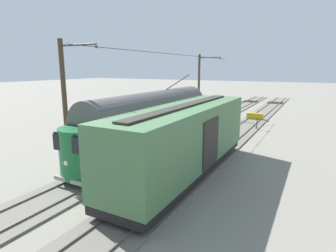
% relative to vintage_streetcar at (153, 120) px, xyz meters
% --- Properties ---
extents(ground_plane, '(220.00, 220.00, 0.00)m').
position_rel_vintage_streetcar_xyz_m(ground_plane, '(-2.10, -2.50, -2.25)').
color(ground_plane, gray).
extents(track_streetcar_siding, '(2.80, 80.00, 0.18)m').
position_rel_vintage_streetcar_xyz_m(track_streetcar_siding, '(-4.19, -2.81, -2.20)').
color(track_streetcar_siding, '#666059').
rests_on(track_streetcar_siding, ground).
extents(track_adjacent_siding, '(2.80, 80.00, 0.18)m').
position_rel_vintage_streetcar_xyz_m(track_adjacent_siding, '(0.00, -2.81, -2.20)').
color(track_adjacent_siding, '#666059').
rests_on(track_adjacent_siding, ground).
extents(vintage_streetcar, '(2.65, 16.13, 5.20)m').
position_rel_vintage_streetcar_xyz_m(vintage_streetcar, '(0.00, 0.00, 0.00)').
color(vintage_streetcar, '#196033').
rests_on(vintage_streetcar, ground).
extents(coach_adjacent, '(2.96, 12.61, 3.85)m').
position_rel_vintage_streetcar_xyz_m(coach_adjacent, '(-4.20, 3.42, -0.09)').
color(coach_adjacent, '#477047').
rests_on(coach_adjacent, ground).
extents(catenary_pole_foreground, '(2.88, 0.28, 7.57)m').
position_rel_vintage_streetcar_xyz_m(catenary_pole_foreground, '(2.59, -15.29, 1.70)').
color(catenary_pole_foreground, '#423323').
rests_on(catenary_pole_foreground, ground).
extents(catenary_pole_mid_near, '(2.88, 0.28, 7.57)m').
position_rel_vintage_streetcar_xyz_m(catenary_pole_mid_near, '(2.59, 5.51, 1.70)').
color(catenary_pole_mid_near, '#423323').
rests_on(catenary_pole_mid_near, ground).
extents(overhead_wire_run, '(2.68, 24.80, 0.18)m').
position_rel_vintage_streetcar_xyz_m(overhead_wire_run, '(0.09, -5.56, 4.77)').
color(overhead_wire_run, black).
rests_on(overhead_wire_run, ground).
extents(switch_stand, '(0.50, 0.30, 1.24)m').
position_rel_vintage_streetcar_xyz_m(switch_stand, '(-5.41, -10.65, -1.55)').
color(switch_stand, black).
rests_on(switch_stand, ground).
extents(spare_tie_stack, '(2.40, 2.40, 0.54)m').
position_rel_vintage_streetcar_xyz_m(spare_tie_stack, '(2.51, -3.85, -1.98)').
color(spare_tie_stack, '#382819').
rests_on(spare_tie_stack, ground).
extents(track_end_bumper, '(1.80, 0.60, 0.80)m').
position_rel_vintage_streetcar_xyz_m(track_end_bumper, '(-4.19, -15.93, -1.85)').
color(track_end_bumper, '#B2A519').
rests_on(track_end_bumper, ground).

